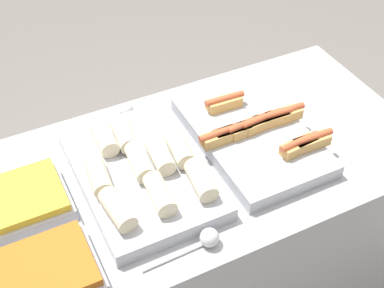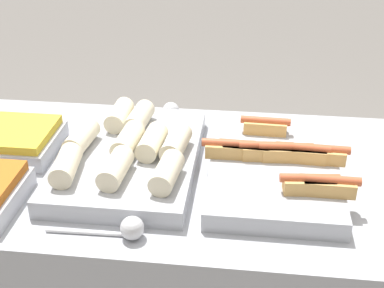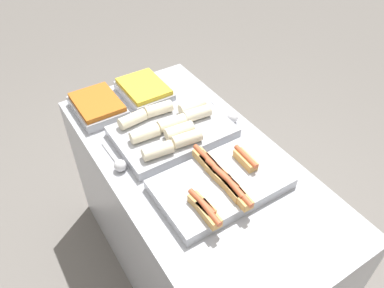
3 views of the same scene
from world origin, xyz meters
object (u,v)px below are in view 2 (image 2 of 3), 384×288
object	(u,v)px
tray_side_back	(5,140)
tray_hotdogs	(275,164)
tray_wraps	(129,154)
serving_spoon_far	(168,111)
serving_spoon_near	(127,229)

from	to	relation	value
tray_side_back	tray_hotdogs	bearing A→B (deg)	-3.23
tray_wraps	tray_side_back	size ratio (longest dim) A/B	1.80
tray_side_back	tray_wraps	bearing A→B (deg)	-6.80
tray_hotdogs	tray_side_back	xyz separation A→B (m)	(-0.77, 0.04, 0.00)
tray_hotdogs	serving_spoon_far	xyz separation A→B (m)	(-0.34, 0.31, -0.01)
tray_side_back	serving_spoon_near	xyz separation A→B (m)	(0.44, -0.34, -0.01)
tray_hotdogs	tray_wraps	xyz separation A→B (m)	(-0.39, -0.00, 0.01)
serving_spoon_far	serving_spoon_near	bearing A→B (deg)	-89.54
tray_hotdogs	serving_spoon_near	size ratio (longest dim) A/B	2.33
serving_spoon_near	serving_spoon_far	xyz separation A→B (m)	(-0.00, 0.61, 0.00)
tray_hotdogs	tray_wraps	bearing A→B (deg)	-179.83
serving_spoon_far	tray_hotdogs	bearing A→B (deg)	-42.43
serving_spoon_near	serving_spoon_far	distance (m)	0.61
tray_wraps	serving_spoon_near	bearing A→B (deg)	-78.22
tray_side_back	serving_spoon_near	size ratio (longest dim) A/B	1.30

